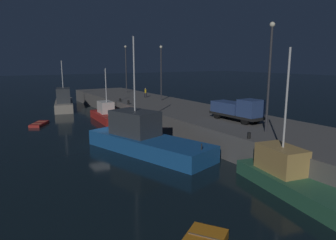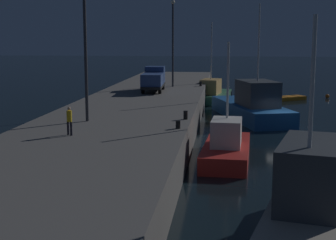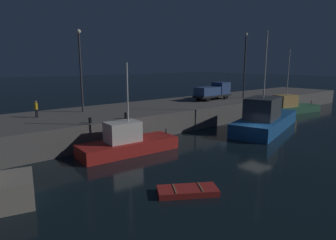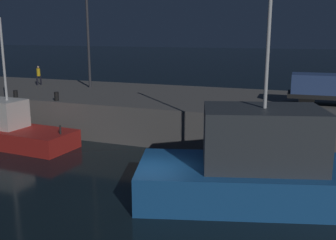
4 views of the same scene
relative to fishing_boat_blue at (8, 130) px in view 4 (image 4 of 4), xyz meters
name	(u,v)px [view 4 (image 4 of 4)]	position (x,y,z in m)	size (l,w,h in m)	color
ground_plane	(151,204)	(11.18, -4.70, -0.86)	(320.00, 320.00, 0.00)	black
pier_quay	(224,115)	(11.18, 7.35, 0.28)	(70.33, 10.15, 2.28)	#5B5956
fishing_boat_blue	(8,130)	(0.00, 0.00, 0.00)	(8.33, 3.23, 7.28)	red
fishing_boat_orange	(293,171)	(16.19, -2.42, 0.39)	(13.53, 7.45, 10.46)	#195193
lamp_post_east	(88,24)	(0.18, 8.81, 6.21)	(0.44, 0.44, 8.24)	#38383D
dockworker	(39,74)	(-4.45, 8.52, 2.30)	(0.40, 0.40, 1.55)	black
bollard_central	(16,94)	(-1.81, 2.84, 1.65)	(0.28, 0.28, 0.47)	black
bollard_east	(57,96)	(1.57, 2.66, 1.70)	(0.28, 0.28, 0.56)	black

